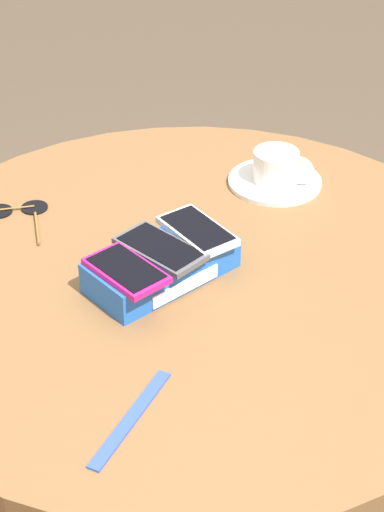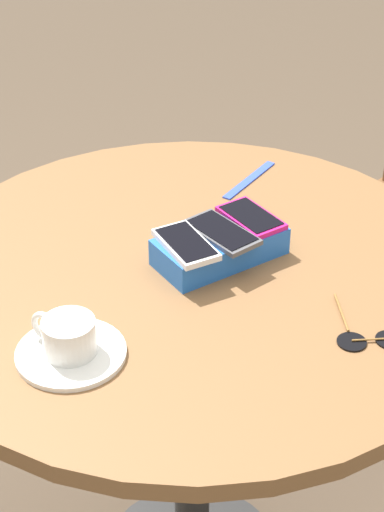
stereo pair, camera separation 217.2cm
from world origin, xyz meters
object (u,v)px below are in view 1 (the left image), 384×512
(phone_white, at_px, (197,231))
(coffee_cup, at_px, (277,166))
(phone_gray, at_px, (160,248))
(lanyard_strap, at_px, (131,418))
(phone_magenta, at_px, (124,269))
(sunglasses, at_px, (19,211))
(phone_box, at_px, (162,265))
(round_table, at_px, (192,332))
(saucer, at_px, (275,182))

(phone_white, distance_m, coffee_cup, 0.27)
(phone_gray, height_order, lanyard_strap, phone_gray)
(phone_magenta, relative_size, sunglasses, 0.79)
(phone_box, bearing_deg, phone_gray, 122.88)
(phone_box, height_order, phone_gray, phone_gray)
(phone_box, bearing_deg, round_table, -8.64)
(phone_gray, bearing_deg, phone_white, -1.69)
(phone_magenta, distance_m, sunglasses, 0.30)
(lanyard_strap, xyz_separation_m, sunglasses, (0.16, 0.48, 0.00))
(phone_gray, xyz_separation_m, coffee_cup, (0.32, 0.08, -0.02))
(phone_box, xyz_separation_m, phone_gray, (-0.00, 0.00, 0.03))
(saucer, bearing_deg, phone_magenta, -167.86)
(phone_box, relative_size, sunglasses, 1.45)
(phone_gray, xyz_separation_m, lanyard_strap, (-0.21, -0.19, -0.05))
(saucer, xyz_separation_m, coffee_cup, (0.00, -0.00, 0.03))
(phone_gray, height_order, saucer, phone_gray)
(phone_magenta, relative_size, saucer, 0.74)
(sunglasses, bearing_deg, phone_magenta, -93.27)
(phone_gray, bearing_deg, phone_magenta, -175.64)
(phone_box, relative_size, phone_magenta, 1.84)
(phone_magenta, height_order, phone_gray, same)
(phone_gray, height_order, coffee_cup, coffee_cup)
(round_table, relative_size, phone_magenta, 7.96)
(phone_box, height_order, saucer, phone_box)
(phone_box, relative_size, phone_gray, 1.60)
(round_table, distance_m, phone_box, 0.15)
(phone_gray, xyz_separation_m, phone_white, (0.07, -0.00, 0.00))
(phone_white, bearing_deg, sunglasses, 112.29)
(phone_gray, distance_m, sunglasses, 0.30)
(coffee_cup, bearing_deg, saucer, 114.75)
(coffee_cup, relative_size, lanyard_strap, 0.58)
(phone_gray, bearing_deg, phone_box, -57.12)
(saucer, bearing_deg, phone_box, -165.94)
(saucer, relative_size, coffee_cup, 1.57)
(round_table, distance_m, sunglasses, 0.34)
(phone_white, height_order, lanyard_strap, phone_white)
(phone_box, xyz_separation_m, phone_white, (0.07, -0.00, 0.03))
(phone_magenta, bearing_deg, phone_gray, 4.36)
(phone_box, height_order, coffee_cup, coffee_cup)
(phone_box, relative_size, lanyard_strap, 1.25)
(round_table, xyz_separation_m, coffee_cup, (0.27, 0.09, 0.16))
(phone_white, bearing_deg, phone_box, 179.66)
(saucer, height_order, coffee_cup, coffee_cup)
(phone_magenta, height_order, coffee_cup, coffee_cup)
(lanyard_strap, bearing_deg, phone_magenta, 52.89)
(phone_box, bearing_deg, sunglasses, 100.16)
(phone_white, height_order, saucer, phone_white)
(phone_gray, distance_m, lanyard_strap, 0.28)
(round_table, bearing_deg, phone_white, 23.14)
(saucer, height_order, sunglasses, saucer)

